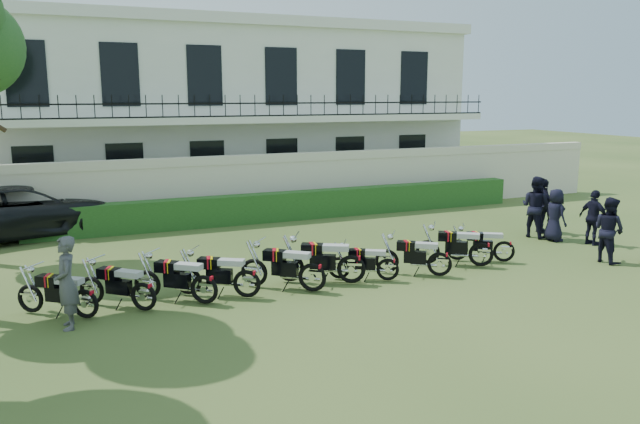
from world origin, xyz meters
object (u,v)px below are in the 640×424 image
at_px(officer_1, 609,230).
at_px(officer_5, 543,206).
at_px(officer_3, 555,215).
at_px(motorcycle_1, 143,290).
at_px(motorcycle_3, 247,277).
at_px(officer_2, 594,218).
at_px(motorcycle_9, 504,246).
at_px(motorcycle_7, 440,258).
at_px(motorcycle_6, 388,264).
at_px(motorcycle_8, 481,248).
at_px(motorcycle_2, 204,282).
at_px(suv, 24,211).
at_px(motorcycle_5, 351,262).
at_px(officer_4, 535,207).
at_px(motorcycle_0, 85,297).
at_px(inspector, 66,283).
at_px(motorcycle_4, 312,270).

bearing_deg(officer_1, officer_5, -17.28).
bearing_deg(officer_3, motorcycle_1, 98.33).
bearing_deg(motorcycle_3, officer_2, -53.89).
bearing_deg(motorcycle_9, motorcycle_7, 132.64).
height_order(motorcycle_6, officer_5, officer_5).
xyz_separation_m(motorcycle_3, motorcycle_8, (6.30, 0.04, 0.01)).
bearing_deg(officer_1, motorcycle_8, 73.33).
bearing_deg(motorcycle_6, motorcycle_3, 118.86).
bearing_deg(officer_1, motorcycle_2, 83.76).
bearing_deg(suv, officer_5, -125.20).
xyz_separation_m(motorcycle_2, motorcycle_9, (8.10, 0.22, -0.05)).
distance_m(motorcycle_9, officer_3, 3.42).
distance_m(motorcycle_3, motorcycle_5, 2.56).
bearing_deg(motorcycle_7, officer_1, -60.52).
distance_m(motorcycle_8, officer_5, 5.10).
bearing_deg(suv, motorcycle_9, -139.45).
relative_size(motorcycle_7, motorcycle_8, 0.93).
relative_size(officer_2, officer_4, 0.86).
relative_size(suv, officer_5, 3.39).
height_order(motorcycle_5, officer_1, officer_1).
relative_size(motorcycle_0, officer_5, 0.87).
bearing_deg(motorcycle_6, officer_5, -38.81).
height_order(motorcycle_3, officer_1, officer_1).
xyz_separation_m(motorcycle_3, officer_5, (10.68, 2.63, 0.39)).
bearing_deg(motorcycle_0, suv, 47.02).
height_order(motorcycle_6, motorcycle_9, motorcycle_9).
xyz_separation_m(motorcycle_1, motorcycle_9, (9.35, 0.16, -0.03)).
relative_size(officer_1, officer_2, 1.07).
xyz_separation_m(motorcycle_7, motorcycle_8, (1.48, 0.32, 0.03)).
distance_m(motorcycle_2, officer_2, 11.88).
distance_m(motorcycle_5, officer_4, 7.80).
distance_m(motorcycle_0, motorcycle_7, 8.14).
bearing_deg(motorcycle_0, motorcycle_7, -54.03).
bearing_deg(motorcycle_0, motorcycle_2, -53.70).
height_order(inspector, officer_1, inspector).
bearing_deg(suv, inspector, 172.53).
xyz_separation_m(motorcycle_8, officer_1, (3.42, -0.90, 0.38)).
height_order(motorcycle_4, motorcycle_7, motorcycle_4).
bearing_deg(officer_4, motorcycle_1, 83.38).
bearing_deg(motorcycle_7, motorcycle_9, -42.82).
bearing_deg(officer_4, motorcycle_4, 88.89).
distance_m(officer_1, officer_4, 3.13).
xyz_separation_m(officer_3, officer_5, (0.45, 1.02, 0.08)).
bearing_deg(motorcycle_3, motorcycle_9, -56.46).
distance_m(motorcycle_8, officer_3, 4.25).
relative_size(inspector, officer_3, 1.12).
bearing_deg(officer_4, inspector, 83.74).
bearing_deg(motorcycle_3, motorcycle_0, 121.86).
bearing_deg(officer_4, officer_3, 179.83).
distance_m(motorcycle_4, motorcycle_8, 4.83).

